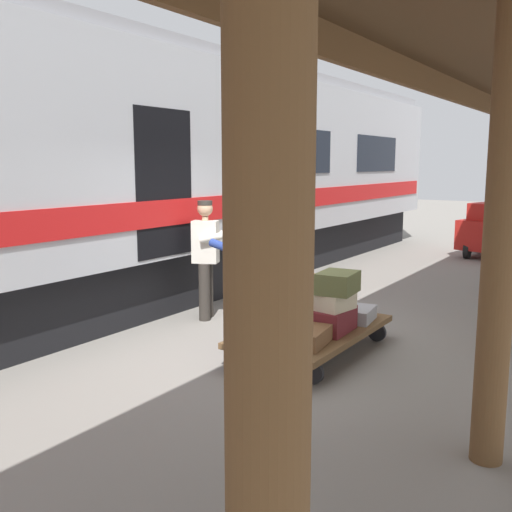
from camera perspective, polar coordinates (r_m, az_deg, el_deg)
ground_plane at (r=7.12m, az=4.12°, el=-9.08°), size 60.00×60.00×0.00m
train_car at (r=9.07m, az=-16.09°, el=7.76°), size 3.02×21.69×4.00m
luggage_cart at (r=6.90m, az=5.59°, el=-7.43°), size 1.16×2.14×0.30m
suitcase_brown_leather at (r=6.24m, az=5.18°, el=-7.92°), size 0.44×0.60×0.18m
suitcase_gray_aluminum at (r=7.27m, az=9.62°, el=-5.63°), size 0.52×0.57×0.16m
suitcase_navy_fabric at (r=6.50m, az=1.09°, el=-7.27°), size 0.42×0.48×0.16m
suitcase_black_hardshell at (r=6.97m, az=3.70°, el=-5.76°), size 0.55×0.61×0.25m
suitcase_teal_softside at (r=7.47m, az=5.96°, el=-4.80°), size 0.56×0.67×0.25m
suitcase_maroon_trunk at (r=6.73m, az=7.59°, el=-6.28°), size 0.39×0.62×0.27m
suitcase_tan_vintage at (r=6.87m, az=3.76°, el=-3.99°), size 0.36×0.40×0.21m
suitcase_cream_canvas at (r=6.65m, az=7.73°, el=-4.43°), size 0.39×0.49×0.19m
suitcase_olive_duffel at (r=6.60m, az=8.05°, el=-2.61°), size 0.44×0.53×0.24m
suitcase_orange_carryall at (r=6.80m, az=3.78°, el=-2.58°), size 0.42×0.55×0.15m
porter_in_overalls at (r=6.93m, az=-0.63°, el=-1.65°), size 0.67×0.44×1.70m
porter_by_door at (r=8.26m, az=-4.86°, el=0.06°), size 0.74×0.60×1.70m
baggage_tug at (r=14.89m, az=22.37°, el=2.28°), size 1.49×1.92×1.30m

